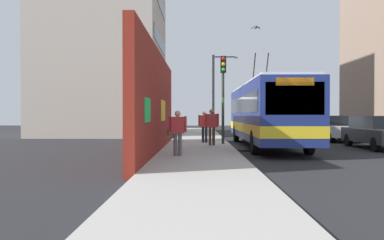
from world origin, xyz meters
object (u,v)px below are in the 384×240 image
at_px(pedestrian_at_curb, 212,124).
at_px(pedestrian_midblock, 205,124).
at_px(traffic_light, 223,85).
at_px(street_lamp, 216,88).
at_px(parked_car_white, 336,128).
at_px(city_bus, 266,112).
at_px(parked_car_dark_gray, 378,131).
at_px(parked_car_red, 312,125).
at_px(pedestrian_near_wall, 177,129).

height_order(pedestrian_at_curb, pedestrian_midblock, pedestrian_at_curb).
bearing_deg(traffic_light, street_lamp, -0.79).
relative_size(parked_car_white, pedestrian_midblock, 2.91).
height_order(city_bus, parked_car_dark_gray, city_bus).
distance_m(parked_car_dark_gray, parked_car_red, 11.05).
distance_m(parked_car_dark_gray, parked_car_white, 5.73).
height_order(parked_car_white, parked_car_red, same).
height_order(parked_car_dark_gray, traffic_light, traffic_light).
bearing_deg(pedestrian_midblock, parked_car_dark_gray, -103.67).
height_order(parked_car_white, traffic_light, traffic_light).
distance_m(parked_car_white, parked_car_red, 5.32).
distance_m(city_bus, parked_car_white, 7.08).
bearing_deg(traffic_light, parked_car_white, -57.42).
bearing_deg(street_lamp, parked_car_dark_gray, -147.36).
distance_m(traffic_light, street_lamp, 10.24).
relative_size(parked_car_white, pedestrian_near_wall, 3.00).
bearing_deg(pedestrian_at_curb, parked_car_white, -54.86).
bearing_deg(pedestrian_at_curb, traffic_light, -33.86).
bearing_deg(parked_car_white, traffic_light, 122.58).
bearing_deg(city_bus, traffic_light, 89.40).
bearing_deg(parked_car_white, pedestrian_midblock, 114.20).
height_order(city_bus, pedestrian_midblock, city_bus).
relative_size(city_bus, pedestrian_midblock, 7.30).
height_order(city_bus, parked_car_red, city_bus).
bearing_deg(pedestrian_at_curb, street_lamp, -3.84).
xyz_separation_m(parked_car_white, pedestrian_midblock, (-3.72, 8.27, 0.30)).
bearing_deg(parked_car_dark_gray, parked_car_red, 0.00).
bearing_deg(traffic_light, pedestrian_near_wall, 161.08).
bearing_deg(street_lamp, parked_car_white, -127.48).
distance_m(parked_car_white, pedestrian_near_wall, 14.15).
bearing_deg(pedestrian_at_curb, city_bus, -72.29).
bearing_deg(traffic_light, pedestrian_midblock, 43.27).
relative_size(parked_car_dark_gray, traffic_light, 1.07).
distance_m(parked_car_red, street_lamp, 7.75).
bearing_deg(pedestrian_near_wall, city_bus, -35.36).
height_order(parked_car_dark_gray, street_lamp, street_lamp).
bearing_deg(pedestrian_near_wall, parked_car_red, -30.48).
xyz_separation_m(parked_car_white, pedestrian_at_curb, (-5.60, 7.96, 0.36)).
height_order(parked_car_red, pedestrian_near_wall, pedestrian_near_wall).
relative_size(parked_car_dark_gray, pedestrian_near_wall, 2.93).
bearing_deg(traffic_light, parked_car_dark_gray, -98.00).
height_order(pedestrian_at_curb, street_lamp, street_lamp).
bearing_deg(pedestrian_midblock, parked_car_white, -65.80).
distance_m(city_bus, street_lamp, 10.61).
xyz_separation_m(city_bus, pedestrian_at_curb, (-0.88, 2.76, -0.58)).
height_order(parked_car_red, traffic_light, traffic_light).
relative_size(parked_car_white, street_lamp, 0.81).
bearing_deg(parked_car_dark_gray, pedestrian_at_curb, 89.06).
relative_size(pedestrian_near_wall, pedestrian_midblock, 0.97).
xyz_separation_m(parked_car_dark_gray, pedestrian_near_wall, (-4.87, 9.37, 0.26)).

